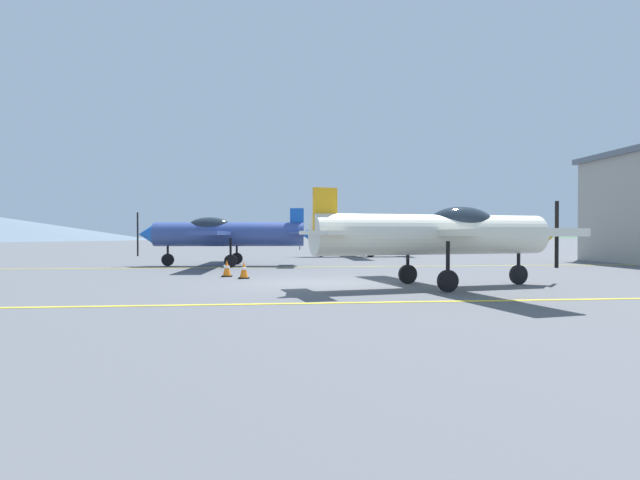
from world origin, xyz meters
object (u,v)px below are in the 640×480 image
object	(u,v)px
airplane_near	(442,233)
traffic_cone_side	(244,270)
traffic_cone_front	(227,268)
airplane_mid	(223,233)
airplane_far	(359,233)

from	to	relation	value
airplane_near	traffic_cone_side	distance (m)	6.74
traffic_cone_front	traffic_cone_side	xyz separation A→B (m)	(0.63, -0.81, 0.00)
airplane_mid	traffic_cone_side	size ratio (longest dim) A/B	15.45
traffic_cone_side	airplane_mid	bearing A→B (deg)	100.76
airplane_near	traffic_cone_front	size ratio (longest dim) A/B	15.45
traffic_cone_side	traffic_cone_front	bearing A→B (deg)	127.97
airplane_near	airplane_far	size ratio (longest dim) A/B	1.01
airplane_far	traffic_cone_side	size ratio (longest dim) A/B	15.36
airplane_near	airplane_mid	bearing A→B (deg)	124.68
airplane_near	airplane_far	world-z (taller)	same
airplane_mid	traffic_cone_front	xyz separation A→B (m)	(0.67, -6.07, -1.25)
traffic_cone_front	traffic_cone_side	size ratio (longest dim) A/B	1.00
airplane_mid	traffic_cone_side	xyz separation A→B (m)	(1.31, -6.88, -1.25)
airplane_near	airplane_far	xyz separation A→B (m)	(1.11, 18.91, 0.00)
airplane_mid	airplane_far	size ratio (longest dim) A/B	1.01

